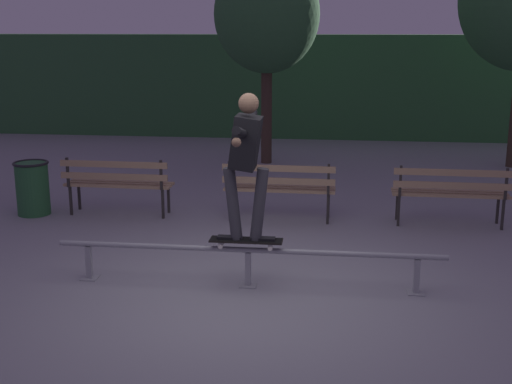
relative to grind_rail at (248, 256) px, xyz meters
name	(u,v)px	position (x,y,z in m)	size (l,w,h in m)	color
ground_plane	(245,295)	(0.00, -0.27, -0.34)	(90.00, 90.00, 0.00)	gray
hedge_backdrop	(301,86)	(0.00, 10.40, 0.94)	(24.00, 1.20, 2.55)	#2D5B33
grind_rail	(248,256)	(0.00, 0.00, 0.00)	(4.19, 0.18, 0.44)	gray
skateboard	(246,241)	(-0.02, 0.00, 0.17)	(0.78, 0.20, 0.09)	black
skateboarder	(246,155)	(-0.02, 0.00, 1.11)	(0.62, 1.41, 1.56)	black
park_bench_leftmost	(117,180)	(-2.28, 2.54, 0.20)	(1.61, 0.44, 0.88)	#282623
park_bench_left_center	(279,185)	(0.12, 2.54, 0.20)	(1.61, 0.44, 0.88)	#282623
park_bench_right_center	(451,189)	(2.51, 2.54, 0.20)	(1.61, 0.44, 0.88)	#282623
tree_behind_benches	(267,15)	(-0.51, 6.75, 2.61)	(2.08, 2.08, 4.12)	#3D2D23
trash_can	(33,187)	(-3.56, 2.45, 0.07)	(0.52, 0.52, 0.80)	#23562D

